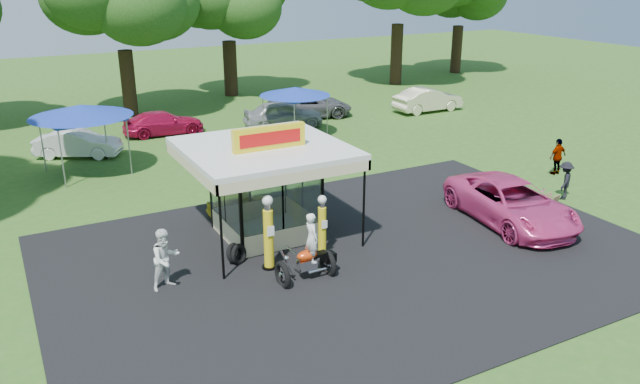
# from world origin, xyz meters

# --- Properties ---
(ground) EXTENTS (120.00, 120.00, 0.00)m
(ground) POSITION_xyz_m (0.00, 0.00, 0.00)
(ground) COLOR #2E591C
(ground) RESTS_ON ground
(asphalt_apron) EXTENTS (20.00, 14.00, 0.04)m
(asphalt_apron) POSITION_xyz_m (0.00, 2.00, 0.02)
(asphalt_apron) COLOR black
(asphalt_apron) RESTS_ON ground
(gas_station_kiosk) EXTENTS (5.40, 5.40, 4.18)m
(gas_station_kiosk) POSITION_xyz_m (-2.00, 4.99, 1.78)
(gas_station_kiosk) COLOR white
(gas_station_kiosk) RESTS_ON ground
(gas_pump_left) EXTENTS (0.47, 0.47, 2.54)m
(gas_pump_left) POSITION_xyz_m (-2.99, 2.46, 1.22)
(gas_pump_left) COLOR black
(gas_pump_left) RESTS_ON ground
(gas_pump_right) EXTENTS (0.40, 0.40, 2.17)m
(gas_pump_right) POSITION_xyz_m (-1.02, 2.54, 1.04)
(gas_pump_right) COLOR black
(gas_pump_right) RESTS_ON ground
(motorcycle) EXTENTS (1.93, 0.95, 2.28)m
(motorcycle) POSITION_xyz_m (-2.16, 1.24, 0.89)
(motorcycle) COLOR black
(motorcycle) RESTS_ON ground
(spare_tires) EXTENTS (0.89, 0.81, 0.72)m
(spare_tires) POSITION_xyz_m (-3.79, 3.34, 0.35)
(spare_tires) COLOR black
(spare_tires) RESTS_ON ground
(a_frame_sign) EXTENTS (0.51, 0.52, 0.84)m
(a_frame_sign) POSITION_xyz_m (8.65, 1.52, 0.43)
(a_frame_sign) COLOR #593819
(a_frame_sign) RESTS_ON ground
(kiosk_car) EXTENTS (2.82, 1.13, 0.96)m
(kiosk_car) POSITION_xyz_m (-2.00, 7.20, 0.48)
(kiosk_car) COLOR yellow
(kiosk_car) RESTS_ON ground
(pink_sedan) EXTENTS (3.46, 6.20, 1.64)m
(pink_sedan) POSITION_xyz_m (6.65, 1.68, 0.82)
(pink_sedan) COLOR #DE3C83
(pink_sedan) RESTS_ON ground
(spectator_west) EXTENTS (1.11, 0.97, 1.92)m
(spectator_west) POSITION_xyz_m (-6.23, 2.78, 0.96)
(spectator_west) COLOR white
(spectator_west) RESTS_ON ground
(spectator_east_a) EXTENTS (1.20, 1.07, 1.61)m
(spectator_east_a) POSITION_xyz_m (10.52, 2.56, 0.81)
(spectator_east_a) COLOR black
(spectator_east_a) RESTS_ON ground
(spectator_east_b) EXTENTS (1.02, 0.45, 1.72)m
(spectator_east_b) POSITION_xyz_m (12.83, 5.04, 0.86)
(spectator_east_b) COLOR gray
(spectator_east_b) RESTS_ON ground
(bg_car_a) EXTENTS (4.43, 3.26, 1.39)m
(bg_car_a) POSITION_xyz_m (-6.50, 18.65, 0.70)
(bg_car_a) COLOR white
(bg_car_a) RESTS_ON ground
(bg_car_b) EXTENTS (4.66, 2.03, 1.33)m
(bg_car_b) POSITION_xyz_m (-1.46, 21.07, 0.67)
(bg_car_b) COLOR #B20D38
(bg_car_b) RESTS_ON ground
(bg_car_c) EXTENTS (5.01, 2.77, 1.61)m
(bg_car_c) POSITION_xyz_m (5.36, 19.27, 0.81)
(bg_car_c) COLOR #9FA0A3
(bg_car_c) RESTS_ON ground
(bg_car_d) EXTENTS (5.79, 3.63, 1.49)m
(bg_car_d) POSITION_xyz_m (8.06, 20.97, 0.75)
(bg_car_d) COLOR #555457
(bg_car_d) RESTS_ON ground
(bg_car_e) EXTENTS (4.80, 1.70, 1.58)m
(bg_car_e) POSITION_xyz_m (15.77, 18.70, 0.79)
(bg_car_e) COLOR beige
(bg_car_e) RESTS_ON ground
(tent_west) EXTENTS (4.65, 4.65, 3.25)m
(tent_west) POSITION_xyz_m (-6.51, 15.70, 2.94)
(tent_west) COLOR gray
(tent_west) RESTS_ON ground
(tent_east) EXTENTS (4.01, 4.01, 2.81)m
(tent_east) POSITION_xyz_m (5.16, 17.21, 2.54)
(tent_east) COLOR gray
(tent_east) RESTS_ON ground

